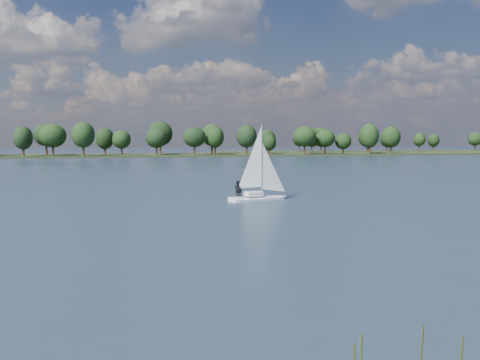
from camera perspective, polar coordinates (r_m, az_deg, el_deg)
name	(u,v)px	position (r m, az deg, el deg)	size (l,w,h in m)	color
ground	(143,170)	(122.81, -10.28, 1.05)	(700.00, 700.00, 0.00)	#233342
far_shore	(121,156)	(234.51, -12.60, 2.50)	(660.00, 40.00, 1.50)	black
far_shore_back	(393,152)	(329.67, 16.01, 2.91)	(220.00, 30.00, 1.40)	black
sailboat	(256,178)	(59.55, 1.74, 0.17)	(6.96, 3.75, 8.83)	silver
treeline	(93,137)	(230.12, -15.41, 4.42)	(563.00, 73.76, 18.06)	black
reeds	(479,341)	(17.60, 24.17, -15.41)	(59.37, 9.76, 2.27)	#283316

